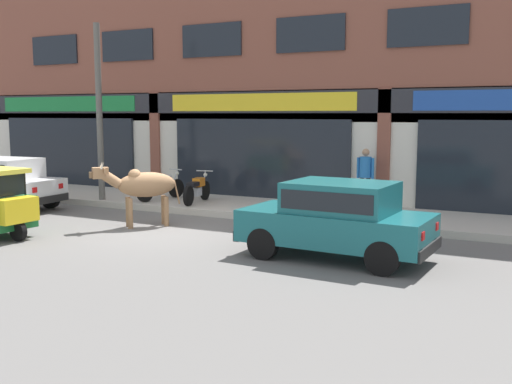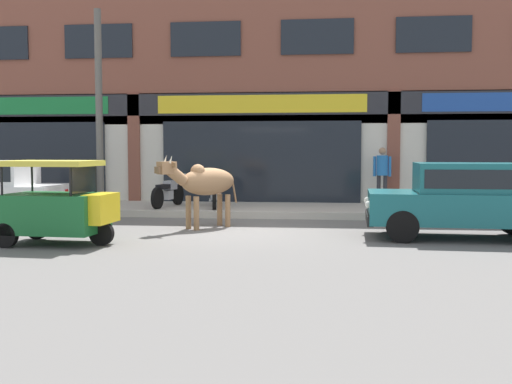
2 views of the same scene
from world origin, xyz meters
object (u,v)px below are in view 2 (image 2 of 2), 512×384
Objects in this scene: cow at (205,182)px; motorcycle_1 at (214,193)px; auto_rickshaw at (58,208)px; car_0 at (463,197)px; motorcycle_0 at (168,192)px; utility_pole at (99,110)px; pedestrian at (382,170)px.

cow reaches higher than motorcycle_1.
motorcycle_1 is at bearing 70.87° from auto_rickshaw.
car_0 is 7.88m from motorcycle_0.
auto_rickshaw is at bearing -78.06° from utility_pole.
motorcycle_0 is 1.12× the size of pedestrian.
motorcycle_0 is at bearing 178.70° from motorcycle_1.
cow is 5.99m from pedestrian.
cow is 2.96m from motorcycle_1.
motorcycle_1 is at bearing -1.30° from motorcycle_0.
pedestrian reaches higher than auto_rickshaw.
cow reaches higher than motorcycle_0.
cow is 0.34× the size of utility_pole.
pedestrian is (4.53, 1.34, 0.60)m from motorcycle_1.
pedestrian reaches higher than car_0.
cow reaches higher than auto_rickshaw.
pedestrian is at bearing 45.29° from cow.
pedestrian reaches higher than motorcycle_0.
motorcycle_0 is (-1.59, 2.94, -0.44)m from cow.
car_0 is at bearing -20.42° from utility_pole.
car_0 is 2.30× the size of pedestrian.
auto_rickshaw is at bearing -168.38° from car_0.
auto_rickshaw is 5.20m from utility_pole.
pedestrian is at bearing 15.76° from utility_pole.
car_0 is 9.20m from utility_pole.
motorcycle_1 is 0.35× the size of utility_pole.
cow is 5.34m from car_0.
cow is at bearing -134.71° from pedestrian.
utility_pole reaches higher than motorcycle_0.
cow is 4.22m from utility_pole.
cow is 3.37m from motorcycle_0.
auto_rickshaw is (-7.44, -1.53, -0.15)m from car_0.
utility_pole is (-8.43, 3.14, 1.92)m from car_0.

